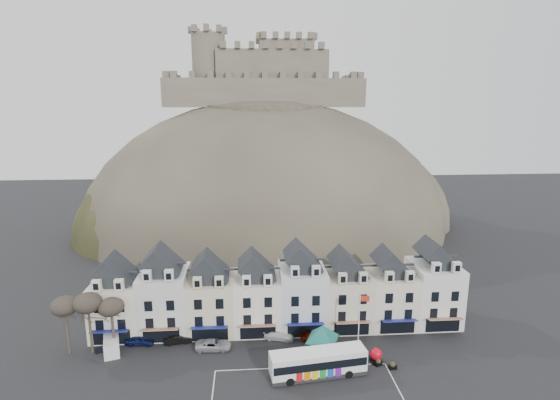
{
  "coord_description": "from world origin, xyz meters",
  "views": [
    {
      "loc": [
        -4.37,
        -44.69,
        33.44
      ],
      "look_at": [
        0.64,
        24.0,
        17.84
      ],
      "focal_mm": 28.0,
      "sensor_mm": 36.0,
      "label": 1
    }
  ],
  "objects_px": {
    "flagpole": "(360,321)",
    "car_charcoal": "(323,333)",
    "bus_shelter": "(323,333)",
    "car_navy": "(140,340)",
    "car_white": "(279,335)",
    "bus": "(318,362)",
    "red_buoy": "(376,355)",
    "car_maroon": "(315,335)",
    "car_silver": "(213,345)",
    "white_van": "(112,345)",
    "car_black": "(178,339)"
  },
  "relations": [
    {
      "from": "red_buoy",
      "to": "car_maroon",
      "type": "xyz_separation_m",
      "value": [
        -7.07,
        6.11,
        -0.3
      ]
    },
    {
      "from": "bus",
      "to": "car_maroon",
      "type": "height_order",
      "value": "bus"
    },
    {
      "from": "car_maroon",
      "to": "car_charcoal",
      "type": "bearing_deg",
      "value": -71.86
    },
    {
      "from": "white_van",
      "to": "car_white",
      "type": "bearing_deg",
      "value": -13.11
    },
    {
      "from": "car_black",
      "to": "car_white",
      "type": "relative_size",
      "value": 0.9
    },
    {
      "from": "red_buoy",
      "to": "car_silver",
      "type": "height_order",
      "value": "red_buoy"
    },
    {
      "from": "bus",
      "to": "car_black",
      "type": "xyz_separation_m",
      "value": [
        -18.57,
        8.84,
        -1.23
      ]
    },
    {
      "from": "car_maroon",
      "to": "car_charcoal",
      "type": "distance_m",
      "value": 1.3
    },
    {
      "from": "bus_shelter",
      "to": "car_charcoal",
      "type": "relative_size",
      "value": 1.52
    },
    {
      "from": "car_navy",
      "to": "car_charcoal",
      "type": "distance_m",
      "value": 26.0
    },
    {
      "from": "car_black",
      "to": "car_silver",
      "type": "bearing_deg",
      "value": -119.98
    },
    {
      "from": "car_navy",
      "to": "car_maroon",
      "type": "height_order",
      "value": "car_maroon"
    },
    {
      "from": "white_van",
      "to": "car_black",
      "type": "bearing_deg",
      "value": -7.0
    },
    {
      "from": "car_black",
      "to": "white_van",
      "type": "bearing_deg",
      "value": 91.11
    },
    {
      "from": "car_white",
      "to": "car_charcoal",
      "type": "xyz_separation_m",
      "value": [
        6.4,
        0.0,
        0.13
      ]
    },
    {
      "from": "flagpole",
      "to": "car_charcoal",
      "type": "distance_m",
      "value": 7.7
    },
    {
      "from": "car_black",
      "to": "car_white",
      "type": "height_order",
      "value": "car_black"
    },
    {
      "from": "red_buoy",
      "to": "car_navy",
      "type": "distance_m",
      "value": 32.55
    },
    {
      "from": "flagpole",
      "to": "bus",
      "type": "bearing_deg",
      "value": -147.45
    },
    {
      "from": "car_silver",
      "to": "car_charcoal",
      "type": "xyz_separation_m",
      "value": [
        15.6,
        1.99,
        0.08
      ]
    },
    {
      "from": "flagpole",
      "to": "car_charcoal",
      "type": "relative_size",
      "value": 1.96
    },
    {
      "from": "red_buoy",
      "to": "car_white",
      "type": "relative_size",
      "value": 0.46
    },
    {
      "from": "bus",
      "to": "white_van",
      "type": "relative_size",
      "value": 2.52
    },
    {
      "from": "bus_shelter",
      "to": "car_navy",
      "type": "bearing_deg",
      "value": -168.81
    },
    {
      "from": "red_buoy",
      "to": "car_charcoal",
      "type": "xyz_separation_m",
      "value": [
        -5.87,
        6.61,
        -0.27
      ]
    },
    {
      "from": "red_buoy",
      "to": "bus_shelter",
      "type": "bearing_deg",
      "value": 168.61
    },
    {
      "from": "bus_shelter",
      "to": "car_white",
      "type": "bearing_deg",
      "value": 158.93
    },
    {
      "from": "car_charcoal",
      "to": "car_white",
      "type": "bearing_deg",
      "value": 76.44
    },
    {
      "from": "car_charcoal",
      "to": "white_van",
      "type": "bearing_deg",
      "value": 79.38
    },
    {
      "from": "car_silver",
      "to": "car_white",
      "type": "bearing_deg",
      "value": -74.84
    },
    {
      "from": "bus_shelter",
      "to": "white_van",
      "type": "height_order",
      "value": "bus_shelter"
    },
    {
      "from": "red_buoy",
      "to": "car_charcoal",
      "type": "relative_size",
      "value": 0.44
    },
    {
      "from": "bus",
      "to": "car_silver",
      "type": "distance_m",
      "value": 15.14
    },
    {
      "from": "red_buoy",
      "to": "car_white",
      "type": "xyz_separation_m",
      "value": [
        -12.27,
        6.61,
        -0.39
      ]
    },
    {
      "from": "bus",
      "to": "bus_shelter",
      "type": "bearing_deg",
      "value": 64.89
    },
    {
      "from": "flagpole",
      "to": "car_white",
      "type": "height_order",
      "value": "flagpole"
    },
    {
      "from": "bus",
      "to": "flagpole",
      "type": "xyz_separation_m",
      "value": [
        6.14,
        3.92,
        3.25
      ]
    },
    {
      "from": "flagpole",
      "to": "car_white",
      "type": "bearing_deg",
      "value": 154.67
    },
    {
      "from": "bus_shelter",
      "to": "car_navy",
      "type": "xyz_separation_m",
      "value": [
        -25.0,
        5.23,
        -3.05
      ]
    },
    {
      "from": "red_buoy",
      "to": "car_white",
      "type": "bearing_deg",
      "value": 151.68
    },
    {
      "from": "car_charcoal",
      "to": "bus_shelter",
      "type": "bearing_deg",
      "value": 155.61
    },
    {
      "from": "car_black",
      "to": "red_buoy",
      "type": "bearing_deg",
      "value": -112.74
    },
    {
      "from": "red_buoy",
      "to": "white_van",
      "type": "bearing_deg",
      "value": 171.78
    },
    {
      "from": "bus",
      "to": "red_buoy",
      "type": "distance_m",
      "value": 8.36
    },
    {
      "from": "car_white",
      "to": "car_navy",
      "type": "bearing_deg",
      "value": 104.45
    },
    {
      "from": "car_black",
      "to": "car_navy",
      "type": "bearing_deg",
      "value": 81.23
    },
    {
      "from": "car_white",
      "to": "bus",
      "type": "bearing_deg",
      "value": -139.85
    },
    {
      "from": "car_navy",
      "to": "car_white",
      "type": "bearing_deg",
      "value": -85.94
    },
    {
      "from": "car_white",
      "to": "car_maroon",
      "type": "distance_m",
      "value": 5.22
    },
    {
      "from": "bus",
      "to": "car_white",
      "type": "xyz_separation_m",
      "value": [
        -4.25,
        8.84,
        -1.24
      ]
    }
  ]
}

